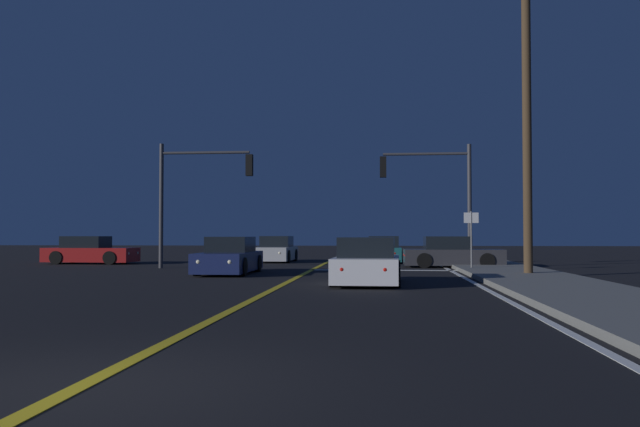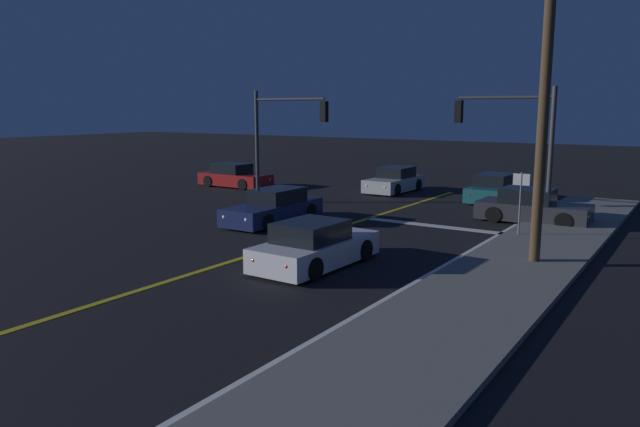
% 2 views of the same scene
% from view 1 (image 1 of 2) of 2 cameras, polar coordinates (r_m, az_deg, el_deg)
% --- Properties ---
extents(ground_plane, '(160.00, 160.00, 0.00)m').
position_cam_1_polar(ground_plane, '(6.81, -19.71, -13.70)').
color(ground_plane, black).
extents(sidewalk_right, '(3.20, 40.24, 0.15)m').
position_cam_1_polar(sidewalk_right, '(17.86, 20.04, -6.00)').
color(sidewalk_right, slate).
rests_on(sidewalk_right, ground).
extents(lane_line_center, '(0.20, 38.01, 0.01)m').
position_cam_1_polar(lane_line_center, '(17.51, -3.98, -6.41)').
color(lane_line_center, gold).
rests_on(lane_line_center, ground).
extents(lane_line_edge_right, '(0.16, 38.01, 0.01)m').
position_cam_1_polar(lane_line_edge_right, '(17.49, 14.14, -6.37)').
color(lane_line_edge_right, white).
rests_on(lane_line_edge_right, ground).
extents(stop_bar, '(5.73, 0.50, 0.01)m').
position_cam_1_polar(stop_bar, '(26.94, 5.41, -4.79)').
color(stop_bar, white).
rests_on(stop_bar, ground).
extents(car_side_waiting_teal, '(1.83, 4.55, 1.34)m').
position_cam_1_polar(car_side_waiting_teal, '(34.56, 5.41, -3.17)').
color(car_side_waiting_teal, '#195960').
rests_on(car_side_waiting_teal, ground).
extents(car_mid_block_silver, '(1.88, 4.17, 1.34)m').
position_cam_1_polar(car_mid_block_silver, '(35.23, -3.72, -3.15)').
color(car_mid_block_silver, '#B2B5BA').
rests_on(car_mid_block_silver, ground).
extents(car_lead_oncoming_white, '(1.98, 4.29, 1.34)m').
position_cam_1_polar(car_lead_oncoming_white, '(19.41, 4.01, -4.26)').
color(car_lead_oncoming_white, silver).
rests_on(car_lead_oncoming_white, ground).
extents(car_following_oncoming_charcoal, '(4.30, 2.03, 1.34)m').
position_cam_1_polar(car_following_oncoming_charcoal, '(29.95, 11.06, -3.36)').
color(car_following_oncoming_charcoal, '#2D2D33').
rests_on(car_following_oncoming_charcoal, ground).
extents(car_distant_tail_red, '(4.39, 1.97, 1.34)m').
position_cam_1_polar(car_distant_tail_red, '(34.65, -18.87, -3.08)').
color(car_distant_tail_red, maroon).
rests_on(car_distant_tail_red, ground).
extents(car_parked_curb_navy, '(1.83, 4.72, 1.34)m').
position_cam_1_polar(car_parked_curb_navy, '(24.78, -7.65, -3.71)').
color(car_parked_curb_navy, navy).
rests_on(car_parked_curb_navy, ground).
extents(traffic_signal_near_right, '(3.90, 0.28, 5.29)m').
position_cam_1_polar(traffic_signal_near_right, '(29.37, 9.70, 2.38)').
color(traffic_signal_near_right, '#38383D').
rests_on(traffic_signal_near_right, ground).
extents(traffic_signal_far_left, '(4.02, 0.28, 5.28)m').
position_cam_1_polar(traffic_signal_far_left, '(28.96, -10.44, 2.44)').
color(traffic_signal_far_left, '#38383D').
rests_on(traffic_signal_far_left, ground).
extents(utility_pole_right, '(1.83, 0.30, 11.38)m').
position_cam_1_polar(utility_pole_right, '(23.84, 17.06, 9.13)').
color(utility_pole_right, '#4C3823').
rests_on(utility_pole_right, ground).
extents(street_sign_corner, '(0.56, 0.07, 2.32)m').
position_cam_1_polar(street_sign_corner, '(26.62, 12.66, -1.44)').
color(street_sign_corner, slate).
rests_on(street_sign_corner, ground).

